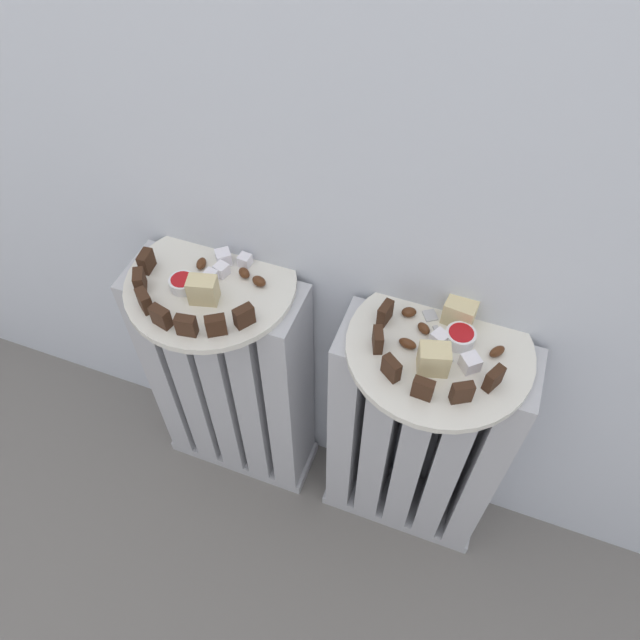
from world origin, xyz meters
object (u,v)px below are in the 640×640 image
object	(u,v)px
plate_left	(211,283)
radiator_right	(415,443)
radiator_left	(232,384)
plate_right	(439,349)
jam_bowl_left	(183,283)
jam_bowl_right	(460,337)
fork	(437,331)

from	to	relation	value
plate_left	radiator_right	bearing A→B (deg)	0.00
radiator_left	plate_right	world-z (taller)	plate_right
radiator_right	plate_left	xyz separation A→B (m)	(-0.39, -0.00, 0.31)
radiator_left	jam_bowl_left	world-z (taller)	jam_bowl_left
plate_right	jam_bowl_right	bearing A→B (deg)	36.07
radiator_left	plate_left	world-z (taller)	plate_left
jam_bowl_right	fork	world-z (taller)	jam_bowl_right
plate_left	jam_bowl_left	size ratio (longest dim) A/B	6.57
jam_bowl_right	fork	xyz separation A→B (m)	(-0.04, 0.01, -0.01)
plate_right	fork	size ratio (longest dim) A/B	3.08
plate_left	jam_bowl_left	bearing A→B (deg)	-140.63
jam_bowl_right	fork	bearing A→B (deg)	166.91
radiator_left	radiator_right	world-z (taller)	same
jam_bowl_right	radiator_right	bearing A→B (deg)	-143.93
plate_left	plate_right	distance (m)	0.39
radiator_right	jam_bowl_right	world-z (taller)	jam_bowl_right
radiator_left	radiator_right	xyz separation A→B (m)	(0.39, 0.00, 0.00)
plate_right	fork	distance (m)	0.03
radiator_right	plate_right	xyz separation A→B (m)	(0.00, -0.00, 0.31)
radiator_right	plate_left	world-z (taller)	plate_left
plate_right	fork	world-z (taller)	fork
jam_bowl_right	fork	size ratio (longest dim) A/B	0.49
jam_bowl_left	jam_bowl_right	distance (m)	0.46
jam_bowl_left	radiator_left	bearing A→B (deg)	39.37
radiator_left	fork	bearing A→B (deg)	4.01
radiator_left	plate_right	distance (m)	0.50
radiator_left	jam_bowl_right	world-z (taller)	jam_bowl_right
jam_bowl_left	jam_bowl_right	bearing A→B (deg)	5.93
radiator_left	jam_bowl_right	bearing A→B (deg)	2.52
radiator_right	fork	distance (m)	0.32
plate_right	jam_bowl_left	size ratio (longest dim) A/B	6.57
jam_bowl_left	fork	world-z (taller)	jam_bowl_left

